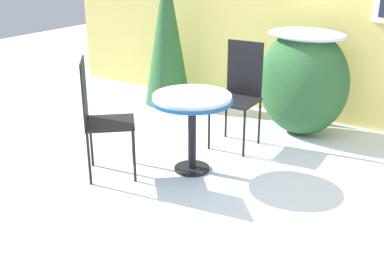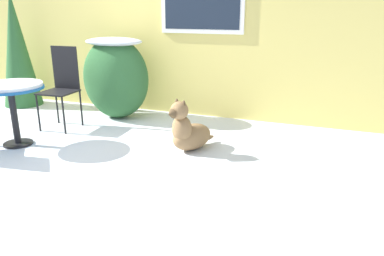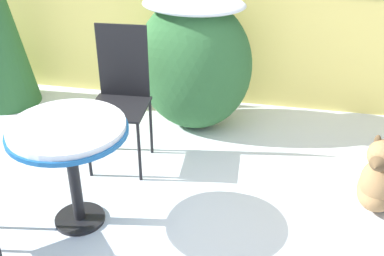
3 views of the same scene
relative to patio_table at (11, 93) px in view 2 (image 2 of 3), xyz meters
The scene contains 7 objects.
ground_plane 0.94m from the patio_table, 13.11° to the right, with size 16.00×16.00×0.00m, color silver.
house_wall 2.41m from the patio_table, 70.35° to the left, with size 8.00×0.10×3.35m.
shrub_left 1.54m from the patio_table, 71.59° to the left, with size 1.00×0.73×1.17m.
evergreen_bush 2.14m from the patio_table, 132.11° to the left, with size 0.61×0.61×1.85m.
patio_table is the anchor object (origin of this frame).
patio_chair_near_table 0.81m from the patio_table, 86.27° to the left, with size 0.45×0.45×1.08m.
dog 2.10m from the patio_table, 15.78° to the left, with size 0.50×0.70×0.62m.
Camera 2 is at (2.77, -3.04, 1.56)m, focal length 35.00 mm.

